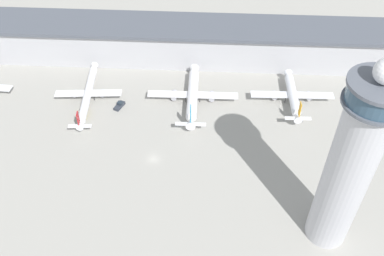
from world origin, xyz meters
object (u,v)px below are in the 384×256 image
(control_tower, at_px, (350,166))
(service_truck_catering, at_px, (83,113))
(airplane_gate_charlie, at_px, (88,94))
(airplane_gate_echo, at_px, (293,95))
(airplane_gate_delta, at_px, (193,95))
(service_truck_fuel, at_px, (120,105))

(control_tower, bearing_deg, service_truck_catering, 150.62)
(airplane_gate_charlie, distance_m, service_truck_catering, 9.86)
(airplane_gate_charlie, bearing_deg, airplane_gate_echo, 2.50)
(airplane_gate_charlie, bearing_deg, control_tower, -33.56)
(airplane_gate_delta, bearing_deg, control_tower, -53.35)
(service_truck_catering, bearing_deg, service_truck_fuel, 21.55)
(airplane_gate_delta, distance_m, service_truck_fuel, 33.17)
(airplane_gate_echo, bearing_deg, service_truck_catering, -171.76)
(control_tower, bearing_deg, airplane_gate_charlie, 146.44)
(service_truck_catering, xyz_separation_m, service_truck_fuel, (15.07, 5.95, -0.26))
(airplane_gate_charlie, xyz_separation_m, service_truck_catering, (-0.46, -9.37, -3.05))
(airplane_gate_charlie, bearing_deg, airplane_gate_delta, 2.09)
(service_truck_catering, relative_size, service_truck_fuel, 1.04)
(airplane_gate_charlie, height_order, service_truck_catering, airplane_gate_charlie)
(airplane_gate_delta, xyz_separation_m, airplane_gate_echo, (44.70, 2.29, 0.09))
(control_tower, height_order, service_truck_fuel, control_tower)
(airplane_gate_charlie, height_order, airplane_gate_echo, airplane_gate_echo)
(airplane_gate_charlie, bearing_deg, service_truck_catering, -92.82)
(airplane_gate_echo, xyz_separation_m, service_truck_fuel, (-77.30, -7.43, -3.46))
(airplane_gate_delta, xyz_separation_m, service_truck_catering, (-47.66, -11.09, -3.12))
(control_tower, relative_size, airplane_gate_charlie, 1.58)
(control_tower, xyz_separation_m, airplane_gate_echo, (-3.84, 67.53, -29.69))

